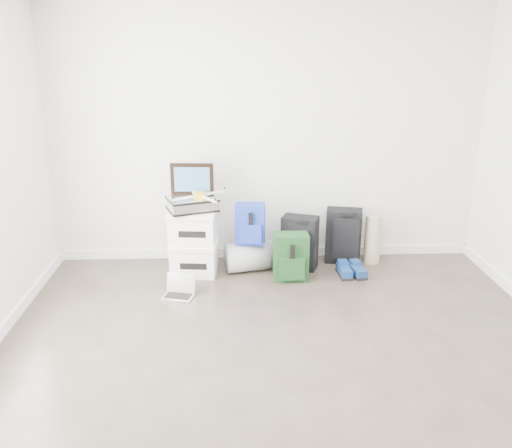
{
  "coord_description": "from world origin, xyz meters",
  "views": [
    {
      "loc": [
        -0.37,
        -3.1,
        2.26
      ],
      "look_at": [
        -0.14,
        1.9,
        0.58
      ],
      "focal_mm": 38.0,
      "sensor_mm": 36.0,
      "label": 1
    }
  ],
  "objects_px": {
    "duffel_bag": "(250,256)",
    "carry_on": "(343,236)",
    "boxes_stack": "(194,242)",
    "laptop": "(179,291)",
    "large_suitcase": "(300,243)",
    "briefcase": "(192,204)"
  },
  "relations": [
    {
      "from": "boxes_stack",
      "to": "briefcase",
      "type": "xyz_separation_m",
      "value": [
        0.0,
        0.0,
        0.4
      ]
    },
    {
      "from": "boxes_stack",
      "to": "briefcase",
      "type": "bearing_deg",
      "value": 0.0
    },
    {
      "from": "boxes_stack",
      "to": "duffel_bag",
      "type": "xyz_separation_m",
      "value": [
        0.57,
        0.05,
        -0.18
      ]
    },
    {
      "from": "duffel_bag",
      "to": "laptop",
      "type": "bearing_deg",
      "value": -152.42
    },
    {
      "from": "duffel_bag",
      "to": "large_suitcase",
      "type": "bearing_deg",
      "value": -7.8
    },
    {
      "from": "boxes_stack",
      "to": "briefcase",
      "type": "distance_m",
      "value": 0.4
    },
    {
      "from": "duffel_bag",
      "to": "laptop",
      "type": "distance_m",
      "value": 0.9
    },
    {
      "from": "boxes_stack",
      "to": "laptop",
      "type": "distance_m",
      "value": 0.61
    },
    {
      "from": "boxes_stack",
      "to": "large_suitcase",
      "type": "xyz_separation_m",
      "value": [
        1.09,
        0.08,
        -0.06
      ]
    },
    {
      "from": "boxes_stack",
      "to": "laptop",
      "type": "height_order",
      "value": "boxes_stack"
    },
    {
      "from": "duffel_bag",
      "to": "large_suitcase",
      "type": "xyz_separation_m",
      "value": [
        0.52,
        0.04,
        0.13
      ]
    },
    {
      "from": "duffel_bag",
      "to": "carry_on",
      "type": "bearing_deg",
      "value": -1.47
    },
    {
      "from": "large_suitcase",
      "to": "laptop",
      "type": "relative_size",
      "value": 1.75
    },
    {
      "from": "large_suitcase",
      "to": "carry_on",
      "type": "height_order",
      "value": "carry_on"
    },
    {
      "from": "large_suitcase",
      "to": "laptop",
      "type": "xyz_separation_m",
      "value": [
        -1.2,
        -0.61,
        -0.23
      ]
    },
    {
      "from": "duffel_bag",
      "to": "carry_on",
      "type": "xyz_separation_m",
      "value": [
        1.01,
        0.19,
        0.14
      ]
    },
    {
      "from": "boxes_stack",
      "to": "laptop",
      "type": "relative_size",
      "value": 2.11
    },
    {
      "from": "laptop",
      "to": "large_suitcase",
      "type": "bearing_deg",
      "value": 41.22
    },
    {
      "from": "duffel_bag",
      "to": "laptop",
      "type": "height_order",
      "value": "duffel_bag"
    },
    {
      "from": "briefcase",
      "to": "carry_on",
      "type": "distance_m",
      "value": 1.66
    },
    {
      "from": "boxes_stack",
      "to": "laptop",
      "type": "bearing_deg",
      "value": -95.87
    },
    {
      "from": "laptop",
      "to": "briefcase",
      "type": "bearing_deg",
      "value": 92.39
    }
  ]
}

